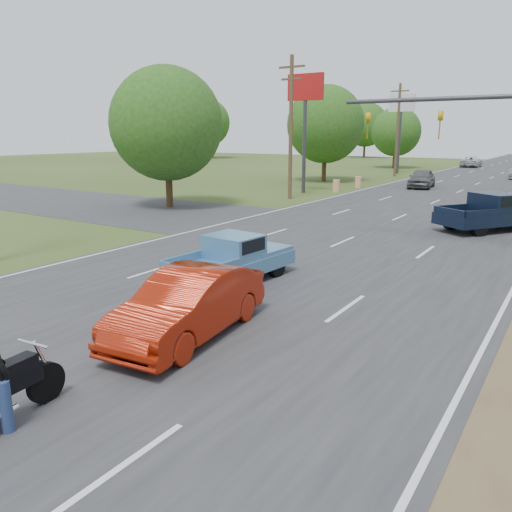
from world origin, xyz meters
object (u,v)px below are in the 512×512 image
Objects in this scene: distant_car_white at (471,162)px; distant_car_grey at (422,179)px; navy_pickup at (494,212)px; blue_pickup at (234,258)px; red_convertible at (189,305)px.

distant_car_grey is at bearing 90.53° from distant_car_white.
navy_pickup is 1.20× the size of distant_car_grey.
blue_pickup reaches higher than distant_car_white.
distant_car_white is (-6.77, 69.82, -0.03)m from red_convertible.
red_convertible is 37.15m from distant_car_grey.
red_convertible is 0.98× the size of distant_car_grey.
distant_car_white is at bearing 88.68° from red_convertible.
red_convertible is 70.15m from distant_car_white.
navy_pickup is at bearing 98.70° from distant_car_white.
blue_pickup is 0.88× the size of distant_car_white.
red_convertible is 0.99× the size of blue_pickup.
red_convertible is at bearing -66.93° from navy_pickup.
navy_pickup is 52.43m from distant_car_white.
distant_car_grey reaches higher than blue_pickup.
navy_pickup is 20.28m from distant_car_grey.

